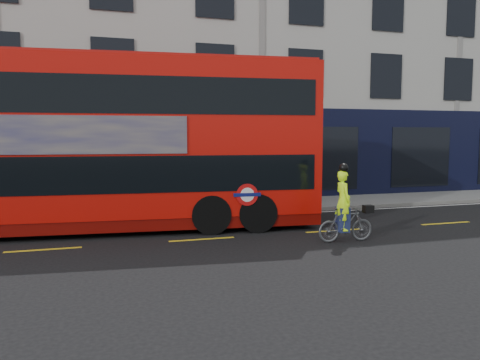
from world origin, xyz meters
name	(u,v)px	position (x,y,z in m)	size (l,w,h in m)	color
ground	(361,242)	(0.00, 0.00, 0.00)	(120.00, 120.00, 0.00)	black
pavement	(273,205)	(0.00, 6.50, 0.06)	(60.00, 3.00, 0.12)	gray
kerb	(288,211)	(0.00, 5.00, 0.07)	(60.00, 0.12, 0.13)	slate
building_terrace	(230,44)	(0.00, 12.94, 7.49)	(50.00, 10.07, 15.00)	#B0AEA6
road_edge_line	(291,213)	(0.00, 4.70, 0.00)	(58.00, 0.10, 0.01)	silver
lane_dashes	(334,231)	(0.00, 1.50, 0.00)	(58.00, 0.12, 0.01)	yellow
bus	(107,143)	(-6.37, 3.64, 2.59)	(12.73, 3.98, 5.05)	red
cyclist	(345,216)	(-0.44, 0.12, 0.71)	(1.57, 0.59, 2.09)	#4F5255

